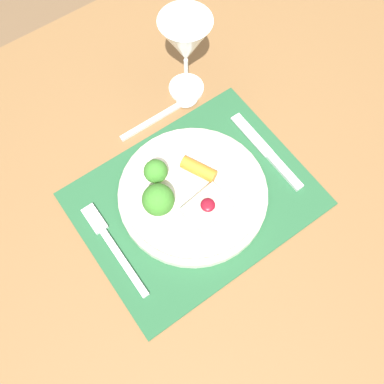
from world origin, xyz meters
name	(u,v)px	position (x,y,z in m)	size (l,w,h in m)	color
ground_plane	(194,290)	(0.00, 0.00, 0.00)	(8.00, 8.00, 0.00)	brown
dining_table	(195,216)	(0.00, 0.00, 0.67)	(1.57, 1.05, 0.75)	brown
placemat	(195,199)	(0.00, 0.00, 0.75)	(0.40, 0.31, 0.00)	#235633
dinner_plate	(189,194)	(-0.01, 0.01, 0.77)	(0.26, 0.26, 0.08)	silver
fork	(111,243)	(-0.17, 0.02, 0.76)	(0.02, 0.19, 0.01)	silver
knife	(271,156)	(0.16, -0.01, 0.76)	(0.02, 0.19, 0.01)	silver
spoon	(176,106)	(0.09, 0.18, 0.76)	(0.18, 0.04, 0.01)	silver
wine_glass_near	(186,43)	(0.13, 0.21, 0.88)	(0.09, 0.09, 0.18)	white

